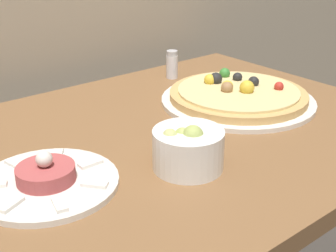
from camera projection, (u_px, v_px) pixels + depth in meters
name	position (u px, v px, depth m)	size (l,w,h in m)	color
dining_table	(142.00, 194.00, 0.92)	(1.11, 0.72, 0.74)	brown
pizza_plate	(238.00, 96.00, 1.05)	(0.34, 0.34, 0.06)	silver
tartare_plate	(47.00, 180.00, 0.72)	(0.22, 0.22, 0.06)	silver
small_bowl	(186.00, 149.00, 0.76)	(0.12, 0.12, 0.08)	white
salt_shaker	(172.00, 65.00, 1.21)	(0.03, 0.03, 0.07)	silver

